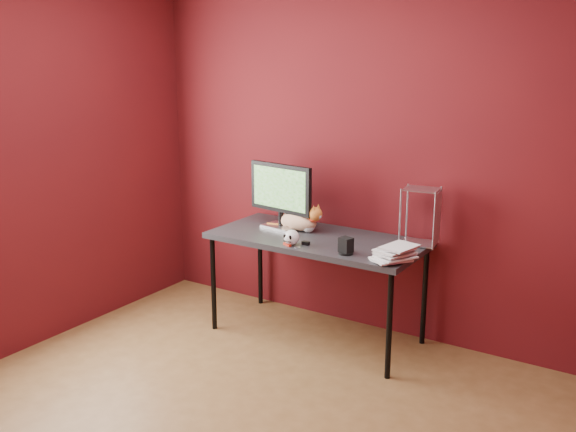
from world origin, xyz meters
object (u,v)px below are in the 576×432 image
Objects in this scene: cat at (299,220)px; book_stack at (390,168)px; desk at (317,244)px; speaker at (346,246)px; monitor at (281,193)px; skull_mug at (291,237)px.

book_stack reaches higher than cat.
book_stack is at bearing -15.44° from desk.
desk is 0.44m from speaker.
skull_mug is at bearing -39.33° from monitor.
speaker is (0.40, 0.02, -0.00)m from skull_mug.
speaker is at bearing -34.35° from desk.
cat is at bearing 16.83° from monitor.
monitor reaches higher than speaker.
monitor is 1.19× the size of cat.
monitor is 1.02m from book_stack.
desk is at bearing 164.56° from book_stack.
monitor reaches higher than skull_mug.
speaker is (0.55, -0.33, -0.02)m from cat.
book_stack is (0.60, -0.17, 0.62)m from desk.
speaker is 0.58m from book_stack.
desk is 2.73× the size of monitor.
skull_mug is at bearing -171.63° from book_stack.
cat is 0.38m from skull_mug.
cat is 4.32× the size of skull_mug.
skull_mug is (-0.04, -0.26, 0.10)m from desk.
desk is 1.31× the size of book_stack.
skull_mug is 0.09× the size of book_stack.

